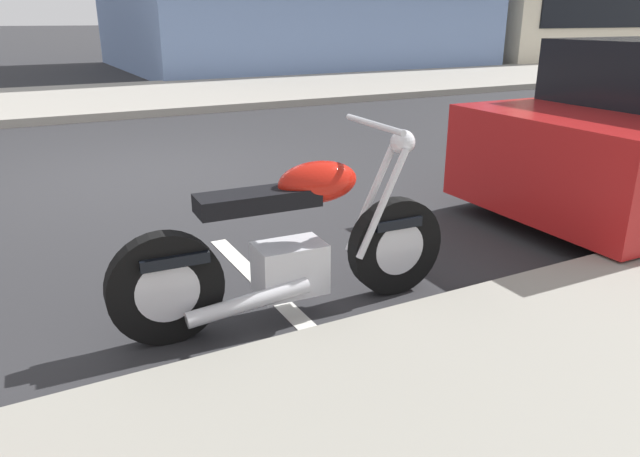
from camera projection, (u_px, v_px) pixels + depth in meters
The scene contains 4 objects.
ground_plane at pixel (151, 175), 6.63m from camera, with size 260.00×260.00×0.00m, color #28282B.
sidewalk_far_curb at pixel (513, 75), 17.33m from camera, with size 120.00×5.00×0.14m, color gray.
parking_stall_stripe at pixel (274, 295), 3.77m from camera, with size 0.12×2.20×0.01m, color silver.
parked_motorcycle at pixel (293, 247), 3.41m from camera, with size 2.06×0.62×1.11m.
Camera 1 is at (-1.33, -6.59, 1.67)m, focal length 33.29 mm.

